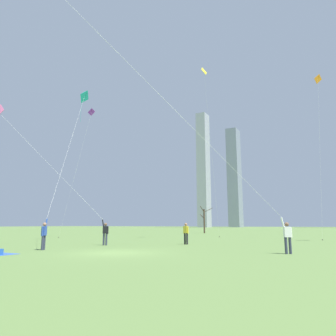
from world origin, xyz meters
name	(u,v)px	position (x,y,z in m)	size (l,w,h in m)	color
ground_plane	(116,253)	(0.00, 0.00, 0.00)	(400.00, 400.00, 0.00)	#5B7A3D
kite_flyer_midfield_left_pink	(74,198)	(-6.76, 3.60, 3.49)	(9.67, 4.06, 11.35)	#33384C
kite_flyer_foreground_right_teal	(58,186)	(-6.39, 1.60, 4.19)	(6.19, 9.90, 14.90)	#33384C
kite_flyer_foreground_left_blue	(249,195)	(6.73, 2.33, 3.03)	(12.53, 9.51, 16.71)	#33384C
bystander_watching_nearby	(186,232)	(0.37, 8.25, 0.90)	(0.50, 0.28, 1.62)	black
distant_kite_drifting_right_yellow	(206,88)	(-1.17, 17.28, 16.66)	(1.18, 6.90, 18.91)	yellow
distant_kite_high_overhead_orange	(318,90)	(10.09, 22.12, 15.98)	(1.25, 2.47, 17.89)	orange
distant_kite_low_near_trees_purple	(88,124)	(-15.56, 14.26, 13.83)	(2.82, 2.19, 15.82)	purple
bare_tree_rightmost	(204,219)	(-9.82, 38.07, 2.36)	(2.50, 2.51, 4.61)	#423326
skyline_slender_spire	(234,177)	(-37.78, 156.56, 27.36)	(6.03, 8.92, 54.73)	gray
skyline_squat_block	(203,169)	(-49.99, 140.91, 30.56)	(5.24, 7.08, 61.11)	#9EA3AD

